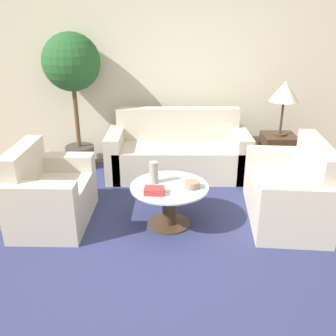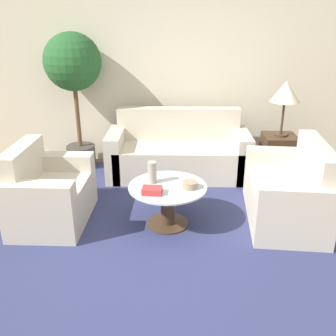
{
  "view_description": "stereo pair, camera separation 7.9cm",
  "coord_description": "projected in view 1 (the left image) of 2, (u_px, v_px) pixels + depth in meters",
  "views": [
    {
      "loc": [
        0.14,
        -2.86,
        2.09
      ],
      "look_at": [
        0.15,
        0.88,
        0.55
      ],
      "focal_mm": 40.0,
      "sensor_mm": 36.0,
      "label": 1
    },
    {
      "loc": [
        0.21,
        -2.86,
        2.09
      ],
      "look_at": [
        0.15,
        0.88,
        0.55
      ],
      "focal_mm": 40.0,
      "sensor_mm": 36.0,
      "label": 2
    }
  ],
  "objects": [
    {
      "name": "coffee_table",
      "position": [
        168.0,
        200.0,
        3.91
      ],
      "size": [
        0.81,
        0.81,
        0.45
      ],
      "color": "#422D1E",
      "rests_on": "ground_plane"
    },
    {
      "name": "sofa_main",
      "position": [
        176.0,
        154.0,
        5.2
      ],
      "size": [
        1.91,
        0.78,
        0.89
      ],
      "color": "beige",
      "rests_on": "ground_plane"
    },
    {
      "name": "bowl",
      "position": [
        191.0,
        185.0,
        3.79
      ],
      "size": [
        0.16,
        0.16,
        0.07
      ],
      "color": "gray",
      "rests_on": "coffee_table"
    },
    {
      "name": "armchair",
      "position": [
        47.0,
        197.0,
        3.97
      ],
      "size": [
        0.74,
        1.01,
        0.85
      ],
      "rotation": [
        0.0,
        0.0,
        1.55
      ],
      "color": "beige",
      "rests_on": "ground_plane"
    },
    {
      "name": "table_lamp",
      "position": [
        283.0,
        92.0,
        4.79
      ],
      "size": [
        0.37,
        0.37,
        0.72
      ],
      "color": "#422D1E",
      "rests_on": "side_table"
    },
    {
      "name": "vase",
      "position": [
        152.0,
        172.0,
        3.88
      ],
      "size": [
        0.09,
        0.09,
        0.23
      ],
      "color": "#9E998E",
      "rests_on": "coffee_table"
    },
    {
      "name": "loveseat",
      "position": [
        290.0,
        193.0,
        4.04
      ],
      "size": [
        0.85,
        1.31,
        0.87
      ],
      "rotation": [
        0.0,
        0.0,
        -1.66
      ],
      "color": "beige",
      "rests_on": "ground_plane"
    },
    {
      "name": "book_stack",
      "position": [
        153.0,
        191.0,
        3.67
      ],
      "size": [
        0.2,
        0.15,
        0.06
      ],
      "rotation": [
        0.0,
        0.0,
        -0.08
      ],
      "color": "#BC3333",
      "rests_on": "coffee_table"
    },
    {
      "name": "side_table",
      "position": [
        276.0,
        156.0,
        5.12
      ],
      "size": [
        0.43,
        0.43,
        0.59
      ],
      "color": "#422D1E",
      "rests_on": "ground_plane"
    },
    {
      "name": "potted_plant",
      "position": [
        71.0,
        73.0,
        5.02
      ],
      "size": [
        0.77,
        0.77,
        1.89
      ],
      "color": "#3D3833",
      "rests_on": "ground_plane"
    },
    {
      "name": "rug",
      "position": [
        168.0,
        224.0,
        4.02
      ],
      "size": [
        3.52,
        3.64,
        0.01
      ],
      "color": "navy",
      "rests_on": "ground_plane"
    },
    {
      "name": "wall_back",
      "position": [
        157.0,
        74.0,
        5.36
      ],
      "size": [
        10.0,
        0.06,
        2.6
      ],
      "color": "beige",
      "rests_on": "ground_plane"
    },
    {
      "name": "ground_plane",
      "position": [
        152.0,
        259.0,
        3.44
      ],
      "size": [
        14.0,
        14.0,
        0.0
      ],
      "primitive_type": "plane",
      "color": "brown"
    }
  ]
}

